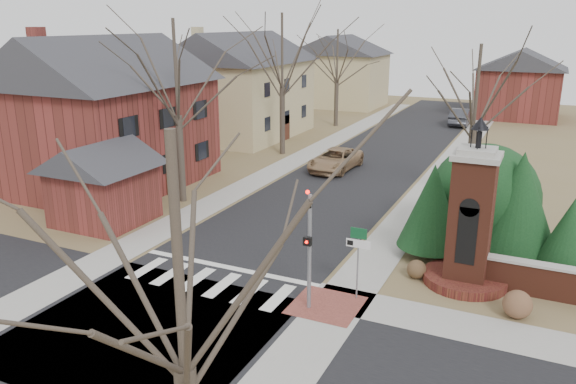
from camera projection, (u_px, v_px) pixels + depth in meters
The scene contains 29 objects.
ground at pixel (197, 291), 21.09m from camera, with size 120.00×120.00×0.00m, color brown.
main_street at pixel (370, 163), 40.15m from camera, with size 8.00×70.00×0.01m, color black.
cross_street at pixel (146, 329), 18.49m from camera, with size 120.00×8.00×0.01m, color black.
crosswalk_zone at pixel (209, 282), 21.78m from camera, with size 8.00×2.20×0.02m, color silver.
stop_bar at pixel (229, 268), 23.08m from camera, with size 8.00×0.35×0.02m, color silver.
sidewalk_right_main at pixel (444, 171), 38.04m from camera, with size 2.00×60.00×0.02m, color gray.
sidewalk_left at pixel (304, 156), 42.26m from camera, with size 2.00×60.00×0.02m, color gray.
curb_apron at pixel (326, 305), 20.01m from camera, with size 2.40×2.40×0.02m, color brown.
traffic_signal_pole at pixel (309, 240), 19.09m from camera, with size 0.28×0.41×4.50m.
sign_post at pixel (358, 249), 19.98m from camera, with size 0.90×0.07×2.75m.
brick_gate_monument at pixel (470, 231), 21.14m from camera, with size 3.20×3.20×6.47m.
house_brick_left at pixel (106, 109), 33.66m from camera, with size 9.80×11.80×9.42m.
house_stucco_left at pixel (240, 83), 48.61m from camera, with size 9.80×12.80×9.28m.
garage_left at pixel (102, 179), 27.78m from camera, with size 4.80×4.80×4.29m.
house_distant_left at pixel (339, 69), 66.30m from camera, with size 10.80×8.80×8.53m.
house_distant_right at pixel (520, 82), 58.37m from camera, with size 8.80×8.80×7.30m.
evergreen_near at pixel (432, 206), 23.57m from camera, with size 2.80×2.80×4.10m.
evergreen_mid at pixel (519, 201), 23.18m from camera, with size 3.40×3.40×4.70m.
evergreen_far at pixel (571, 232), 21.71m from camera, with size 2.40×2.40×3.30m.
evergreen_mass at pixel (485, 193), 24.97m from camera, with size 4.80×4.80×4.80m, color black.
bare_tree_0 at pixel (175, 61), 29.48m from camera, with size 8.05×8.05×11.15m.
bare_tree_1 at pixel (282, 45), 40.64m from camera, with size 8.40×8.40×11.64m.
bare_tree_2 at pixel (337, 51), 52.40m from camera, with size 7.35×7.35×10.19m.
bare_tree_3 at pixel (478, 80), 29.96m from camera, with size 7.00×7.00×9.70m.
bare_tree_4 at pixel (177, 240), 9.01m from camera, with size 6.65×6.65×9.21m.
pickup_truck at pixel (335, 160), 38.05m from camera, with size 2.40×5.21×1.45m, color #9B7954.
distant_car at pixel (461, 117), 54.58m from camera, with size 1.73×4.95×1.63m, color #36373E.
dry_shrub_left at pixel (416, 269), 22.05m from camera, with size 0.76×0.76×0.76m, color #4F3A24.
dry_shrub_right at pixel (517, 304), 19.09m from camera, with size 0.98×0.98×0.98m, color brown.
Camera 1 is at (11.18, -15.84, 9.73)m, focal length 35.00 mm.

